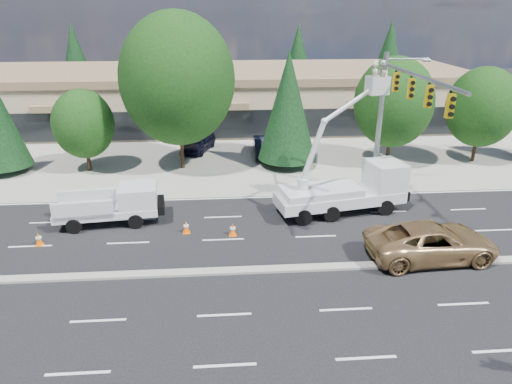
{
  "coord_description": "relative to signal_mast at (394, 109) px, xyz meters",
  "views": [
    {
      "loc": [
        0.18,
        -18.38,
        11.61
      ],
      "look_at": [
        1.81,
        3.93,
        2.4
      ],
      "focal_mm": 32.0,
      "sensor_mm": 36.0,
      "label": 1
    }
  ],
  "objects": [
    {
      "name": "signal_mast",
      "position": [
        0.0,
        0.0,
        0.0
      ],
      "size": [
        2.76,
        10.16,
        9.0
      ],
      "color": "gray",
      "rests_on": "ground"
    },
    {
      "name": "concrete_apron",
      "position": [
        -10.03,
        12.96,
        -6.05
      ],
      "size": [
        140.0,
        22.0,
        0.01
      ],
      "primitive_type": "cube",
      "color": "gray",
      "rests_on": "ground"
    },
    {
      "name": "tree_front_f",
      "position": [
        2.97,
        7.96,
        -1.25
      ],
      "size": [
        5.92,
        5.92,
        8.21
      ],
      "color": "#332114",
      "rests_on": "ground"
    },
    {
      "name": "traffic_cone_c",
      "position": [
        -9.5,
        -3.36,
        -5.72
      ],
      "size": [
        0.4,
        0.4,
        0.7
      ],
      "color": "#FE6508",
      "rests_on": "ground"
    },
    {
      "name": "minivan",
      "position": [
        0.16,
        -6.44,
        -5.17
      ],
      "size": [
        6.57,
        3.33,
        1.78
      ],
      "primitive_type": "imported",
      "rotation": [
        0.0,
        0.0,
        1.63
      ],
      "color": "#A88151",
      "rests_on": "ground"
    },
    {
      "name": "traffic_cone_a",
      "position": [
        -19.59,
        -3.72,
        -5.72
      ],
      "size": [
        0.4,
        0.4,
        0.7
      ],
      "color": "#FE6508",
      "rests_on": "ground"
    },
    {
      "name": "parked_car_east",
      "position": [
        -6.59,
        10.78,
        -5.32
      ],
      "size": [
        1.62,
        4.47,
        1.47
      ],
      "primitive_type": "imported",
      "rotation": [
        0.0,
        0.0,
        -0.02
      ],
      "color": "black",
      "rests_on": "ground"
    },
    {
      "name": "ground",
      "position": [
        -10.03,
        -7.04,
        -6.06
      ],
      "size": [
        140.0,
        140.0,
        0.0
      ],
      "primitive_type": "plane",
      "color": "black",
      "rests_on": "ground"
    },
    {
      "name": "tree_front_d",
      "position": [
        -13.03,
        7.96,
        0.62
      ],
      "size": [
        8.22,
        8.22,
        11.4
      ],
      "color": "#332114",
      "rests_on": "ground"
    },
    {
      "name": "strip_mall",
      "position": [
        -10.03,
        22.93,
        -3.23
      ],
      "size": [
        50.4,
        15.4,
        5.5
      ],
      "color": "tan",
      "rests_on": "ground"
    },
    {
      "name": "utility_pickup",
      "position": [
        -16.15,
        -1.29,
        -5.17
      ],
      "size": [
        5.84,
        2.71,
        2.16
      ],
      "rotation": [
        0.0,
        0.0,
        0.11
      ],
      "color": "silver",
      "rests_on": "ground"
    },
    {
      "name": "traffic_cone_b",
      "position": [
        -12.03,
        -2.89,
        -5.72
      ],
      "size": [
        0.4,
        0.4,
        0.7
      ],
      "color": "#FE6508",
      "rests_on": "ground"
    },
    {
      "name": "tree_front_c",
      "position": [
        -20.03,
        7.96,
        -2.49
      ],
      "size": [
        4.4,
        4.4,
        6.11
      ],
      "color": "#332114",
      "rests_on": "ground"
    },
    {
      "name": "tree_front_g",
      "position": [
        9.97,
        7.96,
        -1.72
      ],
      "size": [
        5.34,
        5.34,
        7.41
      ],
      "color": "#332114",
      "rests_on": "ground"
    },
    {
      "name": "tree_back_a",
      "position": [
        -28.03,
        34.96,
        -0.91
      ],
      "size": [
        4.87,
        4.87,
        9.59
      ],
      "color": "#332114",
      "rests_on": "ground"
    },
    {
      "name": "bucket_truck",
      "position": [
        -2.41,
        -0.72,
        -4.2
      ],
      "size": [
        7.97,
        3.73,
        8.83
      ],
      "rotation": [
        0.0,
        0.0,
        0.19
      ],
      "color": "silver",
      "rests_on": "ground"
    },
    {
      "name": "parked_car_west",
      "position": [
        -12.03,
        12.3,
        -5.27
      ],
      "size": [
        3.22,
        4.96,
        1.57
      ],
      "primitive_type": "imported",
      "rotation": [
        0.0,
        0.0,
        -0.32
      ],
      "color": "black",
      "rests_on": "ground"
    },
    {
      "name": "road_median",
      "position": [
        -10.03,
        -7.04,
        -6.0
      ],
      "size": [
        120.0,
        0.55,
        0.12
      ],
      "primitive_type": "cube",
      "color": "gray",
      "rests_on": "ground"
    },
    {
      "name": "tree_front_e",
      "position": [
        -5.03,
        7.96,
        -1.4
      ],
      "size": [
        4.41,
        4.41,
        8.69
      ],
      "color": "#332114",
      "rests_on": "ground"
    },
    {
      "name": "tree_back_b",
      "position": [
        -14.03,
        34.96,
        -0.92
      ],
      "size": [
        4.85,
        4.85,
        9.57
      ],
      "color": "#332114",
      "rests_on": "ground"
    },
    {
      "name": "tree_back_d",
      "position": [
        11.97,
        34.96,
        -0.76
      ],
      "size": [
        5.01,
        5.01,
        9.87
      ],
      "color": "#332114",
      "rests_on": "ground"
    },
    {
      "name": "tree_back_c",
      "position": [
        -0.03,
        34.96,
        -1.0
      ],
      "size": [
        4.78,
        4.78,
        9.43
      ],
      "color": "#332114",
      "rests_on": "ground"
    }
  ]
}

